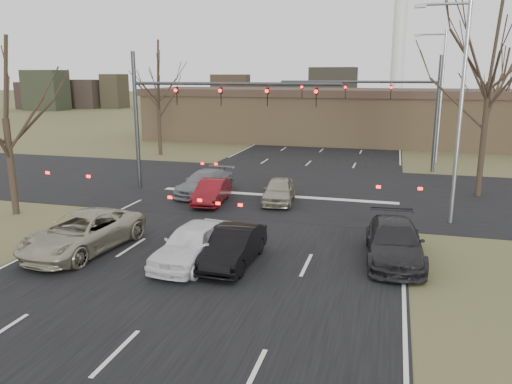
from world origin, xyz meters
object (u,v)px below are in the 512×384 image
car_black_hatch (234,246)px  car_red_ahead (212,192)px  streetlight_right_near (457,100)px  car_silver_ahead (279,190)px  streetlight_right_far (439,90)px  mast_arm_far (395,99)px  mast_arm_near (187,104)px  car_white_sedan (193,243)px  car_grey_ahead (205,183)px  car_silver_suv (83,233)px  car_charcoal_sedan (394,242)px  building (352,116)px

car_black_hatch → car_red_ahead: 8.94m
streetlight_right_near → car_silver_ahead: streetlight_right_near is taller
streetlight_right_far → mast_arm_far: bearing=-128.1°
mast_arm_near → car_white_sedan: size_ratio=2.78×
mast_arm_far → car_grey_ahead: (-10.18, -10.66, -4.34)m
car_red_ahead → car_silver_ahead: size_ratio=0.98×
streetlight_right_near → streetlight_right_far: bearing=88.3°
car_silver_suv → car_charcoal_sedan: car_silver_suv is taller
car_red_ahead → car_silver_ahead: 3.58m
streetlight_right_near → car_black_hatch: 11.97m
mast_arm_near → car_red_ahead: bearing=-46.8°
mast_arm_near → car_silver_suv: size_ratio=2.25×
building → mast_arm_near: size_ratio=3.50×
streetlight_right_far → car_black_hatch: streetlight_right_far is taller
mast_arm_far → car_red_ahead: bearing=-126.1°
streetlight_right_far → car_charcoal_sedan: streetlight_right_far is taller
car_grey_ahead → car_silver_ahead: car_grey_ahead is taller
mast_arm_far → car_white_sedan: size_ratio=2.56×
car_silver_suv → car_red_ahead: (2.19, 8.33, -0.12)m
mast_arm_near → streetlight_right_near: 14.38m
car_white_sedan → car_charcoal_sedan: car_white_sedan is taller
streetlight_right_near → building: bearing=103.7°
car_silver_suv → car_black_hatch: car_silver_suv is taller
car_silver_suv → car_charcoal_sedan: size_ratio=1.10×
mast_arm_far → car_silver_suv: bearing=-118.5°
mast_arm_near → car_black_hatch: (6.17, -10.55, -4.41)m
mast_arm_near → car_silver_ahead: 7.36m
car_charcoal_sedan → car_silver_ahead: car_charcoal_sedan is taller
mast_arm_far → streetlight_right_near: size_ratio=1.11×
streetlight_right_far → car_white_sedan: (-9.82, -24.83, -4.84)m
mast_arm_far → car_silver_suv: 24.04m
car_black_hatch → streetlight_right_far: bearing=71.9°
mast_arm_far → streetlight_right_near: streetlight_right_near is taller
car_grey_ahead → car_silver_ahead: bearing=-1.3°
car_black_hatch → car_charcoal_sedan: bearing=19.9°
car_silver_suv → car_red_ahead: bearing=81.6°
building → car_black_hatch: 35.62m
mast_arm_near → mast_arm_far: (11.41, 10.00, -0.06)m
car_red_ahead → mast_arm_near: bearing=127.5°
car_charcoal_sedan → streetlight_right_near: bearing=63.5°
car_silver_ahead → streetlight_right_near: bearing=-17.3°
car_white_sedan → car_red_ahead: 8.69m
mast_arm_far → car_black_hatch: (-5.24, -20.55, -4.35)m
car_charcoal_sedan → mast_arm_near: bearing=139.6°
building → car_silver_suv: size_ratio=7.87×
streetlight_right_far → car_grey_ahead: size_ratio=2.13×
building → car_grey_ahead: (-6.00, -25.66, -1.98)m
car_white_sedan → mast_arm_near: bearing=119.0°
building → streetlight_right_far: 13.53m
mast_arm_near → car_silver_ahead: bearing=-13.4°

